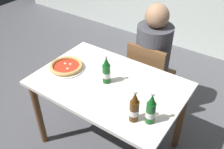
% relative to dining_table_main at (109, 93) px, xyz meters
% --- Properties ---
extents(ground_plane, '(8.00, 8.00, 0.00)m').
position_rel_dining_table_main_xyz_m(ground_plane, '(0.00, 0.00, -0.64)').
color(ground_plane, '#4C4C51').
extents(dining_table_main, '(1.20, 0.80, 0.75)m').
position_rel_dining_table_main_xyz_m(dining_table_main, '(0.00, 0.00, 0.00)').
color(dining_table_main, silver).
rests_on(dining_table_main, ground_plane).
extents(chair_behind_table, '(0.41, 0.41, 0.85)m').
position_rel_dining_table_main_xyz_m(chair_behind_table, '(0.07, 0.61, -0.15)').
color(chair_behind_table, brown).
rests_on(chair_behind_table, ground_plane).
extents(diner_seated, '(0.34, 0.34, 1.21)m').
position_rel_dining_table_main_xyz_m(diner_seated, '(0.06, 0.66, -0.05)').
color(diner_seated, '#2D3342').
rests_on(diner_seated, ground_plane).
extents(pizza_margherita_near, '(0.31, 0.31, 0.04)m').
position_rel_dining_table_main_xyz_m(pizza_margherita_near, '(-0.41, -0.05, 0.14)').
color(pizza_margherita_near, white).
rests_on(pizza_margherita_near, dining_table_main).
extents(beer_bottle_left, '(0.07, 0.07, 0.25)m').
position_rel_dining_table_main_xyz_m(beer_bottle_left, '(0.37, -0.23, 0.22)').
color(beer_bottle_left, '#512D0F').
rests_on(beer_bottle_left, dining_table_main).
extents(beer_bottle_center, '(0.07, 0.07, 0.25)m').
position_rel_dining_table_main_xyz_m(beer_bottle_center, '(-0.02, 0.00, 0.22)').
color(beer_bottle_center, '#14591E').
rests_on(beer_bottle_center, dining_table_main).
extents(beer_bottle_right, '(0.07, 0.07, 0.25)m').
position_rel_dining_table_main_xyz_m(beer_bottle_right, '(0.47, -0.18, 0.22)').
color(beer_bottle_right, '#14591E').
rests_on(beer_bottle_right, dining_table_main).
extents(napkin_with_cutlery, '(0.21, 0.21, 0.01)m').
position_rel_dining_table_main_xyz_m(napkin_with_cutlery, '(-0.14, 0.19, 0.12)').
color(napkin_with_cutlery, white).
rests_on(napkin_with_cutlery, dining_table_main).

